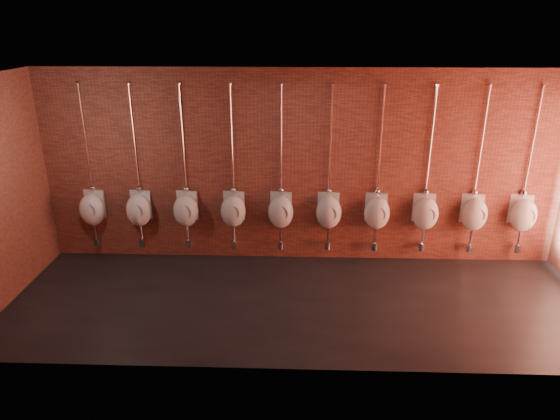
{
  "coord_description": "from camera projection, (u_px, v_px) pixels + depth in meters",
  "views": [
    {
      "loc": [
        -0.08,
        -6.35,
        3.88
      ],
      "look_at": [
        -0.33,
        0.9,
        1.1
      ],
      "focal_mm": 32.0,
      "sensor_mm": 36.0,
      "label": 1
    }
  ],
  "objects": [
    {
      "name": "urinal_3",
      "position": [
        233.0,
        210.0,
        8.28
      ],
      "size": [
        0.49,
        0.44,
        2.72
      ],
      "color": "white",
      "rests_on": "ground"
    },
    {
      "name": "urinal_1",
      "position": [
        139.0,
        209.0,
        8.33
      ],
      "size": [
        0.49,
        0.44,
        2.72
      ],
      "color": "white",
      "rests_on": "ground"
    },
    {
      "name": "urinal_2",
      "position": [
        186.0,
        210.0,
        8.3
      ],
      "size": [
        0.49,
        0.44,
        2.72
      ],
      "color": "white",
      "rests_on": "ground"
    },
    {
      "name": "urinal_9",
      "position": [
        523.0,
        214.0,
        8.12
      ],
      "size": [
        0.49,
        0.44,
        2.72
      ],
      "color": "white",
      "rests_on": "ground"
    },
    {
      "name": "urinal_8",
      "position": [
        474.0,
        213.0,
        8.15
      ],
      "size": [
        0.49,
        0.44,
        2.72
      ],
      "color": "white",
      "rests_on": "ground"
    },
    {
      "name": "urinal_0",
      "position": [
        92.0,
        209.0,
        8.35
      ],
      "size": [
        0.49,
        0.44,
        2.72
      ],
      "color": "white",
      "rests_on": "ground"
    },
    {
      "name": "urinal_4",
      "position": [
        281.0,
        211.0,
        8.25
      ],
      "size": [
        0.49,
        0.44,
        2.72
      ],
      "color": "white",
      "rests_on": "ground"
    },
    {
      "name": "ground",
      "position": [
        301.0,
        302.0,
        7.31
      ],
      "size": [
        8.5,
        8.5,
        0.0
      ],
      "primitive_type": "plane",
      "color": "black",
      "rests_on": "ground"
    },
    {
      "name": "urinal_5",
      "position": [
        329.0,
        212.0,
        8.22
      ],
      "size": [
        0.49,
        0.44,
        2.72
      ],
      "color": "white",
      "rests_on": "ground"
    },
    {
      "name": "urinal_7",
      "position": [
        425.0,
        213.0,
        8.17
      ],
      "size": [
        0.49,
        0.44,
        2.72
      ],
      "color": "white",
      "rests_on": "ground"
    },
    {
      "name": "room_shell",
      "position": [
        303.0,
        170.0,
        6.59
      ],
      "size": [
        8.54,
        3.04,
        3.22
      ],
      "color": "black",
      "rests_on": "ground"
    },
    {
      "name": "urinal_6",
      "position": [
        377.0,
        212.0,
        8.2
      ],
      "size": [
        0.49,
        0.44,
        2.72
      ],
      "color": "white",
      "rests_on": "ground"
    }
  ]
}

